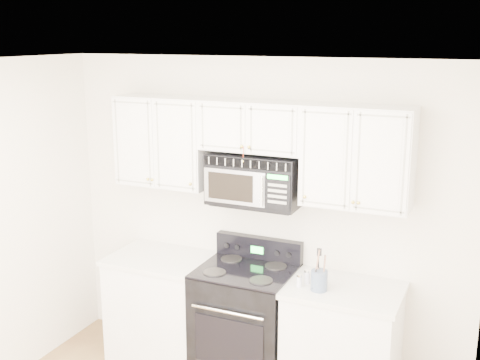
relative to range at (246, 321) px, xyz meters
The scene contains 9 objects.
room 1.65m from the range, 89.72° to the right, with size 3.51×3.51×2.61m.
base_cabinet_left 0.80m from the range, behind, with size 0.86×0.65×0.92m.
base_cabinet_right 0.81m from the range, ahead, with size 0.86×0.65×0.92m.
range is the anchor object (origin of this frame).
upper_cabinets 1.46m from the range, 87.38° to the left, with size 2.44×0.37×0.75m.
microwave 1.18m from the range, 80.24° to the left, with size 0.73×0.42×0.41m.
utensil_crock 0.84m from the range, 10.60° to the right, with size 0.12×0.12×0.33m.
shaker_salt 0.72m from the range, ahead, with size 0.05×0.05×0.11m.
shaker_pepper 0.70m from the range, 14.16° to the right, with size 0.04×0.04×0.10m.
Camera 1 is at (1.78, -2.71, 2.77)m, focal length 45.00 mm.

